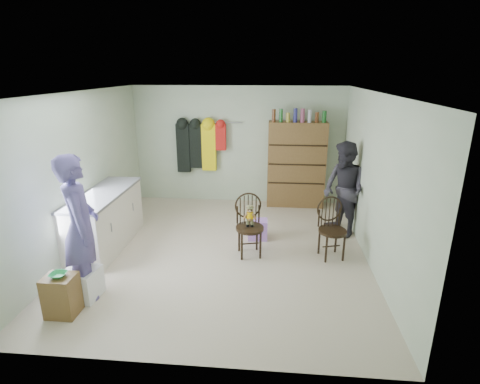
# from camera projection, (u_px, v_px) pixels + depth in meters

# --- Properties ---
(ground_plane) EXTENTS (5.00, 5.00, 0.00)m
(ground_plane) POSITION_uv_depth(u_px,v_px,m) (224.00, 251.00, 6.09)
(ground_plane) COLOR beige
(ground_plane) RESTS_ON ground
(room_walls) EXTENTS (5.00, 5.00, 5.00)m
(room_walls) POSITION_uv_depth(u_px,v_px,m) (227.00, 149.00, 6.10)
(room_walls) COLOR beige
(room_walls) RESTS_ON ground
(counter) EXTENTS (0.64, 1.86, 0.94)m
(counter) POSITION_uv_depth(u_px,v_px,m) (105.00, 220.00, 6.12)
(counter) COLOR silver
(counter) RESTS_ON ground
(stool) EXTENTS (0.36, 0.31, 0.51)m
(stool) POSITION_uv_depth(u_px,v_px,m) (62.00, 295.00, 4.44)
(stool) COLOR brown
(stool) RESTS_ON ground
(bowl) EXTENTS (0.19, 0.19, 0.05)m
(bowl) POSITION_uv_depth(u_px,v_px,m) (58.00, 275.00, 4.35)
(bowl) COLOR green
(bowl) RESTS_ON stool
(plastic_tub) EXTENTS (0.44, 0.42, 0.39)m
(plastic_tub) POSITION_uv_depth(u_px,v_px,m) (82.00, 284.00, 4.80)
(plastic_tub) COLOR white
(plastic_tub) RESTS_ON ground
(chair_front) EXTENTS (0.53, 0.53, 0.98)m
(chair_front) POSITION_uv_depth(u_px,v_px,m) (249.00, 221.00, 5.84)
(chair_front) COLOR black
(chair_front) RESTS_ON ground
(chair_far) EXTENTS (0.52, 0.52, 0.96)m
(chair_far) POSITION_uv_depth(u_px,v_px,m) (331.00, 226.00, 5.78)
(chair_far) COLOR black
(chair_far) RESTS_ON ground
(striped_bag) EXTENTS (0.34, 0.27, 0.35)m
(striped_bag) POSITION_uv_depth(u_px,v_px,m) (258.00, 229.00, 6.48)
(striped_bag) COLOR #E572CC
(striped_bag) RESTS_ON ground
(person_left) EXTENTS (0.71, 0.81, 1.88)m
(person_left) POSITION_uv_depth(u_px,v_px,m) (80.00, 228.00, 4.65)
(person_left) COLOR #574C8C
(person_left) RESTS_ON ground
(person_right) EXTENTS (0.94, 1.01, 1.66)m
(person_right) POSITION_uv_depth(u_px,v_px,m) (344.00, 190.00, 6.47)
(person_right) COLOR #2D2B33
(person_right) RESTS_ON ground
(dresser) EXTENTS (1.20, 0.39, 2.08)m
(dresser) POSITION_uv_depth(u_px,v_px,m) (296.00, 164.00, 7.87)
(dresser) COLOR brown
(dresser) RESTS_ON ground
(coat_rack) EXTENTS (1.42, 0.12, 1.09)m
(coat_rack) POSITION_uv_depth(u_px,v_px,m) (199.00, 146.00, 8.03)
(coat_rack) COLOR #99999E
(coat_rack) RESTS_ON ground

